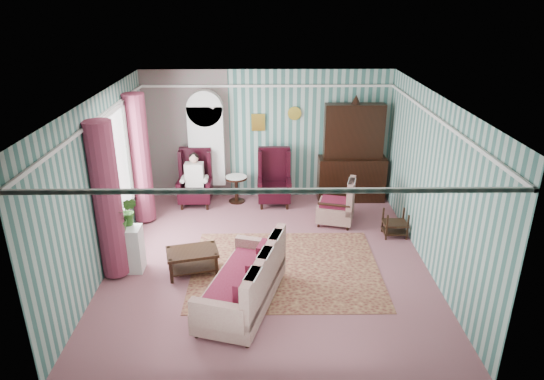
{
  "coord_description": "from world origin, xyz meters",
  "views": [
    {
      "loc": [
        -0.02,
        -7.52,
        4.42
      ],
      "look_at": [
        0.08,
        0.6,
        1.1
      ],
      "focal_mm": 32.0,
      "sensor_mm": 36.0,
      "label": 1
    }
  ],
  "objects_px": {
    "nest_table": "(395,223)",
    "floral_armchair": "(336,199)",
    "bookcase": "(207,152)",
    "seated_woman": "(195,180)",
    "round_side_table": "(237,189)",
    "wingback_left": "(195,178)",
    "dresser_hutch": "(353,150)",
    "coffee_table": "(193,262)",
    "sofa": "(242,277)",
    "plant_stand": "(126,249)",
    "wingback_right": "(274,178)"
  },
  "relations": [
    {
      "from": "sofa",
      "to": "floral_armchair",
      "type": "xyz_separation_m",
      "value": [
        1.79,
        2.85,
        0.02
      ]
    },
    {
      "from": "bookcase",
      "to": "nest_table",
      "type": "height_order",
      "value": "bookcase"
    },
    {
      "from": "plant_stand",
      "to": "coffee_table",
      "type": "height_order",
      "value": "plant_stand"
    },
    {
      "from": "round_side_table",
      "to": "sofa",
      "type": "distance_m",
      "value": 3.96
    },
    {
      "from": "bookcase",
      "to": "wingback_right",
      "type": "xyz_separation_m",
      "value": [
        1.5,
        -0.39,
        -0.5
      ]
    },
    {
      "from": "seated_woman",
      "to": "coffee_table",
      "type": "xyz_separation_m",
      "value": [
        0.33,
        -2.87,
        -0.37
      ]
    },
    {
      "from": "seated_woman",
      "to": "plant_stand",
      "type": "bearing_deg",
      "value": -106.22
    },
    {
      "from": "seated_woman",
      "to": "sofa",
      "type": "distance_m",
      "value": 3.98
    },
    {
      "from": "nest_table",
      "to": "seated_woman",
      "type": "bearing_deg",
      "value": 159.15
    },
    {
      "from": "floral_armchair",
      "to": "plant_stand",
      "type": "bearing_deg",
      "value": 130.17
    },
    {
      "from": "seated_woman",
      "to": "sofa",
      "type": "bearing_deg",
      "value": -72.45
    },
    {
      "from": "bookcase",
      "to": "seated_woman",
      "type": "distance_m",
      "value": 0.7
    },
    {
      "from": "nest_table",
      "to": "floral_armchair",
      "type": "height_order",
      "value": "floral_armchair"
    },
    {
      "from": "plant_stand",
      "to": "wingback_right",
      "type": "bearing_deg",
      "value": 47.16
    },
    {
      "from": "wingback_right",
      "to": "floral_armchair",
      "type": "height_order",
      "value": "wingback_right"
    },
    {
      "from": "plant_stand",
      "to": "bookcase",
      "type": "bearing_deg",
      "value": 71.51
    },
    {
      "from": "dresser_hutch",
      "to": "coffee_table",
      "type": "height_order",
      "value": "dresser_hutch"
    },
    {
      "from": "bookcase",
      "to": "plant_stand",
      "type": "distance_m",
      "value": 3.39
    },
    {
      "from": "bookcase",
      "to": "nest_table",
      "type": "bearing_deg",
      "value": -26.92
    },
    {
      "from": "wingback_left",
      "to": "floral_armchair",
      "type": "xyz_separation_m",
      "value": [
        2.99,
        -0.95,
        -0.11
      ]
    },
    {
      "from": "bookcase",
      "to": "floral_armchair",
      "type": "distance_m",
      "value": 3.11
    },
    {
      "from": "dresser_hutch",
      "to": "wingback_left",
      "type": "bearing_deg",
      "value": -175.59
    },
    {
      "from": "bookcase",
      "to": "dresser_hutch",
      "type": "xyz_separation_m",
      "value": [
        3.25,
        -0.12,
        0.06
      ]
    },
    {
      "from": "plant_stand",
      "to": "sofa",
      "type": "xyz_separation_m",
      "value": [
        2.0,
        -1.05,
        0.09
      ]
    },
    {
      "from": "wingback_left",
      "to": "seated_woman",
      "type": "xyz_separation_m",
      "value": [
        0.0,
        0.0,
        -0.04
      ]
    },
    {
      "from": "wingback_left",
      "to": "seated_woman",
      "type": "bearing_deg",
      "value": 0.0
    },
    {
      "from": "dresser_hutch",
      "to": "coffee_table",
      "type": "relative_size",
      "value": 2.8
    },
    {
      "from": "round_side_table",
      "to": "plant_stand",
      "type": "bearing_deg",
      "value": -120.38
    },
    {
      "from": "wingback_right",
      "to": "round_side_table",
      "type": "xyz_separation_m",
      "value": [
        -0.85,
        0.15,
        -0.33
      ]
    },
    {
      "from": "sofa",
      "to": "floral_armchair",
      "type": "bearing_deg",
      "value": -15.9
    },
    {
      "from": "nest_table",
      "to": "coffee_table",
      "type": "distance_m",
      "value": 3.97
    },
    {
      "from": "wingback_left",
      "to": "sofa",
      "type": "bearing_deg",
      "value": -72.45
    },
    {
      "from": "round_side_table",
      "to": "floral_armchair",
      "type": "relative_size",
      "value": 0.58
    },
    {
      "from": "seated_woman",
      "to": "round_side_table",
      "type": "xyz_separation_m",
      "value": [
        0.9,
        0.15,
        -0.29
      ]
    },
    {
      "from": "seated_woman",
      "to": "plant_stand",
      "type": "height_order",
      "value": "seated_woman"
    },
    {
      "from": "round_side_table",
      "to": "seated_woman",
      "type": "bearing_deg",
      "value": -170.54
    },
    {
      "from": "floral_armchair",
      "to": "seated_woman",
      "type": "bearing_deg",
      "value": 87.12
    },
    {
      "from": "bookcase",
      "to": "wingback_right",
      "type": "height_order",
      "value": "bookcase"
    },
    {
      "from": "sofa",
      "to": "plant_stand",
      "type": "bearing_deg",
      "value": 78.66
    },
    {
      "from": "round_side_table",
      "to": "plant_stand",
      "type": "relative_size",
      "value": 0.75
    },
    {
      "from": "sofa",
      "to": "floral_armchair",
      "type": "relative_size",
      "value": 1.91
    },
    {
      "from": "seated_woman",
      "to": "round_side_table",
      "type": "distance_m",
      "value": 0.96
    },
    {
      "from": "nest_table",
      "to": "floral_armchair",
      "type": "xyz_separation_m",
      "value": [
        -1.08,
        0.6,
        0.25
      ]
    },
    {
      "from": "wingback_right",
      "to": "sofa",
      "type": "distance_m",
      "value": 3.84
    },
    {
      "from": "dresser_hutch",
      "to": "plant_stand",
      "type": "relative_size",
      "value": 2.95
    },
    {
      "from": "dresser_hutch",
      "to": "wingback_right",
      "type": "height_order",
      "value": "dresser_hutch"
    },
    {
      "from": "wingback_left",
      "to": "sofa",
      "type": "distance_m",
      "value": 3.98
    },
    {
      "from": "dresser_hutch",
      "to": "sofa",
      "type": "relative_size",
      "value": 1.2
    },
    {
      "from": "bookcase",
      "to": "round_side_table",
      "type": "bearing_deg",
      "value": -20.27
    },
    {
      "from": "wingback_right",
      "to": "coffee_table",
      "type": "bearing_deg",
      "value": -116.29
    }
  ]
}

